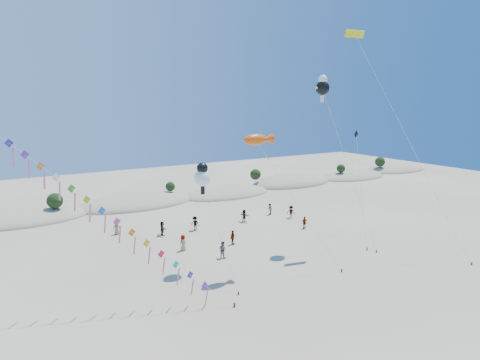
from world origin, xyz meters
name	(u,v)px	position (x,y,z in m)	size (l,w,h in m)	color
ground	(338,350)	(0.00, 0.00, 0.00)	(160.00, 160.00, 0.00)	gray
dune_ridge	(143,203)	(1.06, 45.14, 0.11)	(145.30, 11.49, 5.57)	gray
kite_train	(34,163)	(-15.74, 16.55, 11.61)	(24.37, 15.47, 22.45)	#3F2D1E
fish_kite	(259,140)	(3.10, 14.31, 12.63)	(7.81, 5.98, 13.20)	#3F2D1E
cartoon_kite_low	(202,176)	(-1.38, 17.30, 9.11)	(1.62, 8.15, 10.43)	#3F2D1E
cartoon_kite_high	(323,87)	(13.68, 17.43, 17.83)	(3.58, 7.60, 19.12)	#3F2D1E
parafoil_kite	(357,38)	(16.98, 15.88, 23.02)	(6.08, 13.24, 23.94)	#3F2D1E
dark_kite	(359,163)	(19.80, 17.16, 8.79)	(5.91, 7.68, 12.64)	#3F2D1E
beachgoers	(222,225)	(5.31, 25.82, 0.87)	(24.14, 14.29, 1.83)	slate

